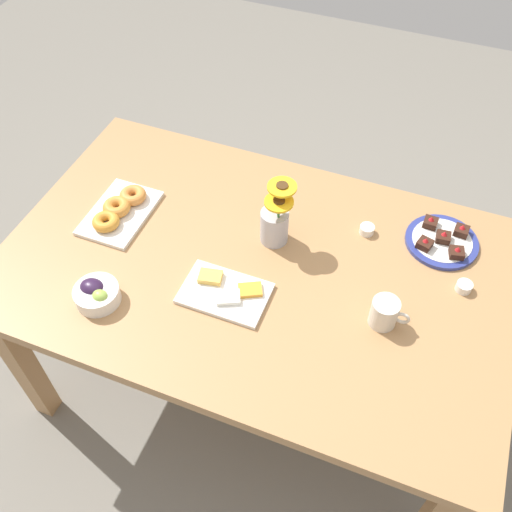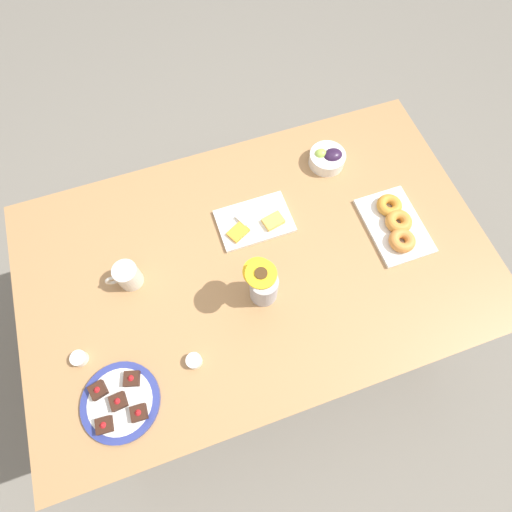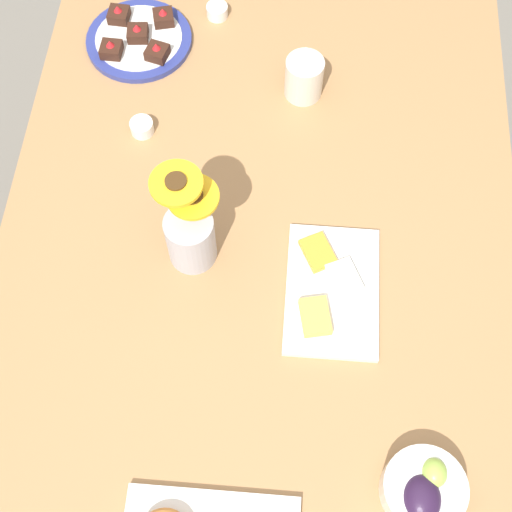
{
  "view_description": "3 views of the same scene",
  "coord_description": "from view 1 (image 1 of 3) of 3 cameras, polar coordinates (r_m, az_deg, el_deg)",
  "views": [
    {
      "loc": [
        0.41,
        -1.05,
        2.13
      ],
      "look_at": [
        0.0,
        0.0,
        0.78
      ],
      "focal_mm": 40.0,
      "sensor_mm": 36.0,
      "label": 1
    },
    {
      "loc": [
        0.17,
        0.51,
        2.0
      ],
      "look_at": [
        0.0,
        0.0,
        0.78
      ],
      "focal_mm": 28.0,
      "sensor_mm": 36.0,
      "label": 2
    },
    {
      "loc": [
        -0.57,
        -0.04,
        1.95
      ],
      "look_at": [
        0.0,
        0.0,
        0.78
      ],
      "focal_mm": 50.0,
      "sensor_mm": 36.0,
      "label": 3
    }
  ],
  "objects": [
    {
      "name": "ground_plane",
      "position": [
        2.41,
        0.0,
        -12.01
      ],
      "size": [
        6.0,
        6.0,
        0.0
      ],
      "primitive_type": "plane",
      "color": "slate"
    },
    {
      "name": "dining_table",
      "position": [
        1.86,
        0.0,
        -2.49
      ],
      "size": [
        1.6,
        1.0,
        0.74
      ],
      "color": "#A87A4C",
      "rests_on": "ground_plane"
    },
    {
      "name": "coffee_mug",
      "position": [
        1.66,
        12.75,
        -5.54
      ],
      "size": [
        0.11,
        0.08,
        0.09
      ],
      "color": "beige",
      "rests_on": "dining_table"
    },
    {
      "name": "grape_bowl",
      "position": [
        1.75,
        -15.66,
        -3.64
      ],
      "size": [
        0.13,
        0.13,
        0.07
      ],
      "color": "white",
      "rests_on": "dining_table"
    },
    {
      "name": "cheese_platter",
      "position": [
        1.71,
        -3.09,
        -3.61
      ],
      "size": [
        0.26,
        0.17,
        0.03
      ],
      "color": "white",
      "rests_on": "dining_table"
    },
    {
      "name": "croissant_platter",
      "position": [
        1.97,
        -13.5,
        4.49
      ],
      "size": [
        0.19,
        0.28,
        0.05
      ],
      "color": "white",
      "rests_on": "dining_table"
    },
    {
      "name": "jam_cup_honey",
      "position": [
        1.9,
        11.03,
        2.64
      ],
      "size": [
        0.05,
        0.05,
        0.03
      ],
      "color": "white",
      "rests_on": "dining_table"
    },
    {
      "name": "jam_cup_berry",
      "position": [
        1.83,
        20.09,
        -2.88
      ],
      "size": [
        0.05,
        0.05,
        0.03
      ],
      "color": "white",
      "rests_on": "dining_table"
    },
    {
      "name": "dessert_plate",
      "position": [
        1.93,
        18.1,
        1.46
      ],
      "size": [
        0.23,
        0.23,
        0.05
      ],
      "color": "navy",
      "rests_on": "dining_table"
    },
    {
      "name": "flower_vase",
      "position": [
        1.8,
        1.92,
        3.4
      ],
      "size": [
        0.11,
        0.11,
        0.23
      ],
      "color": "#B2B2BC",
      "rests_on": "dining_table"
    }
  ]
}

